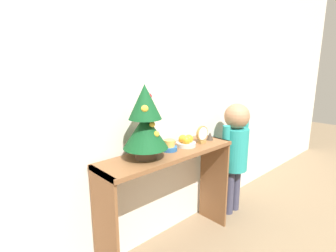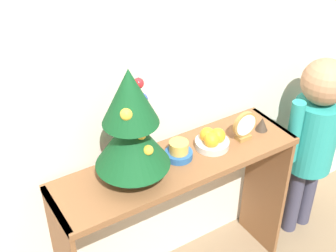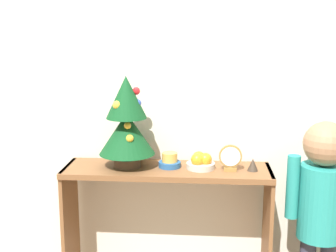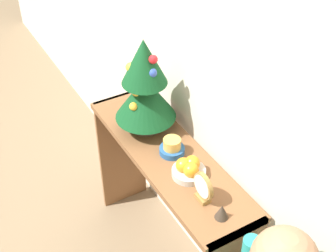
# 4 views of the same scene
# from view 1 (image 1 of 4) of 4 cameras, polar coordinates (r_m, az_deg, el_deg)

# --- Properties ---
(back_wall) EXTENTS (7.00, 0.05, 2.50)m
(back_wall) POSITION_cam_1_polar(r_m,az_deg,el_deg) (1.98, -3.82, 8.27)
(back_wall) COLOR beige
(back_wall) RESTS_ON ground_plane
(console_table) EXTENTS (1.12, 0.32, 0.80)m
(console_table) POSITION_cam_1_polar(r_m,az_deg,el_deg) (1.99, 0.28, -10.87)
(console_table) COLOR brown
(console_table) RESTS_ON ground_plane
(mini_tree) EXTENTS (0.30, 0.30, 0.50)m
(mini_tree) POSITION_cam_1_polar(r_m,az_deg,el_deg) (1.72, -4.96, 0.81)
(mini_tree) COLOR #4C3828
(mini_tree) RESTS_ON console_table
(fruit_bowl) EXTENTS (0.15, 0.15, 0.09)m
(fruit_bowl) POSITION_cam_1_polar(r_m,az_deg,el_deg) (2.03, 3.93, -3.40)
(fruit_bowl) COLOR #B7B2A8
(fruit_bowl) RESTS_ON console_table
(singing_bowl) EXTENTS (0.12, 0.12, 0.08)m
(singing_bowl) POSITION_cam_1_polar(r_m,az_deg,el_deg) (1.93, 0.24, -4.40)
(singing_bowl) COLOR #235189
(singing_bowl) RESTS_ON console_table
(desk_clock) EXTENTS (0.12, 0.04, 0.14)m
(desk_clock) POSITION_cam_1_polar(r_m,az_deg,el_deg) (2.12, 7.43, -1.89)
(desk_clock) COLOR olive
(desk_clock) RESTS_ON console_table
(figurine) EXTENTS (0.06, 0.06, 0.07)m
(figurine) POSITION_cam_1_polar(r_m,az_deg,el_deg) (2.23, 9.12, -2.18)
(figurine) COLOR #382D23
(figurine) RESTS_ON console_table
(child_figure) EXTENTS (0.38, 0.24, 1.08)m
(child_figure) POSITION_cam_1_polar(r_m,az_deg,el_deg) (2.55, 14.40, -4.19)
(child_figure) COLOR #38384C
(child_figure) RESTS_ON ground_plane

